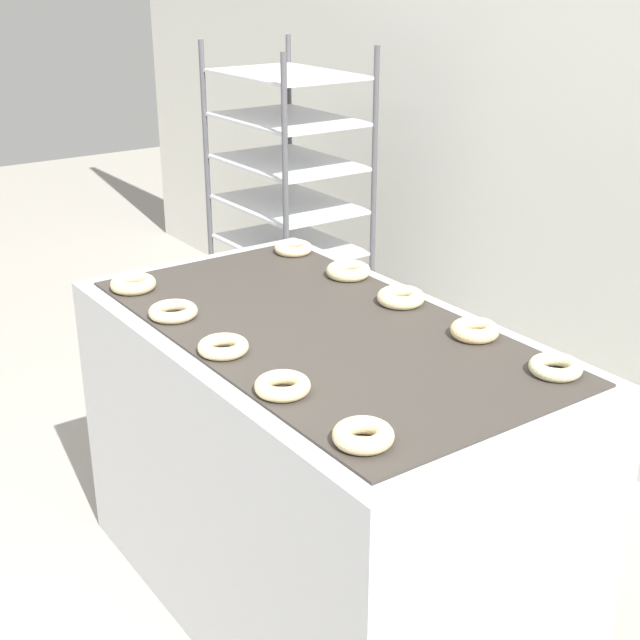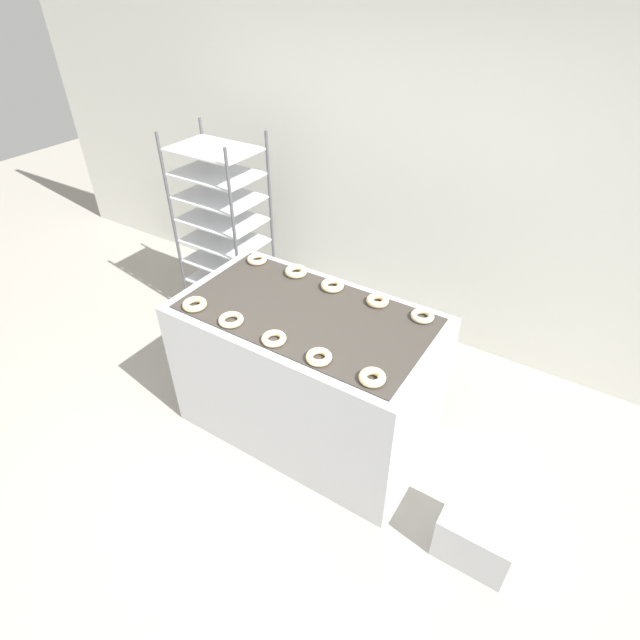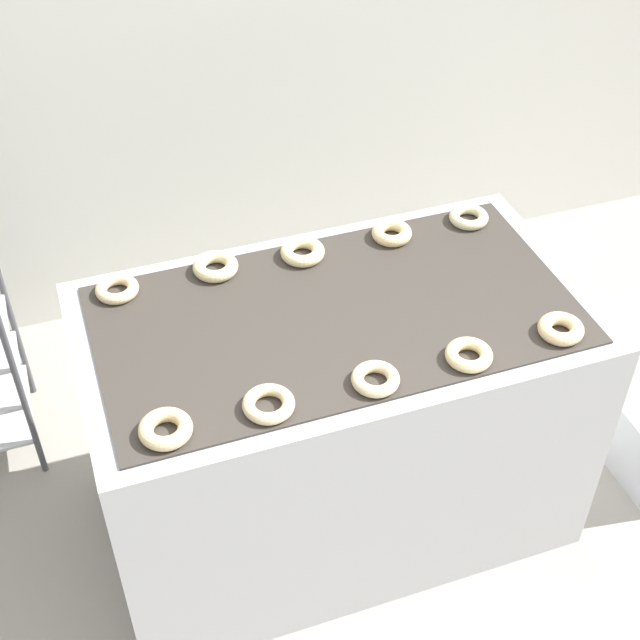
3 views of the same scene
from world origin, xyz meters
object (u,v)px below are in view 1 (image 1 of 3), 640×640
Objects in this scene: fryer_machine at (320,471)px; donut_far_rightmost at (556,367)px; donut_near_left at (173,311)px; donut_near_rightmost at (363,435)px; baking_rack_cart at (289,225)px; donut_far_center at (401,297)px; donut_far_leftmost at (293,248)px; donut_far_left at (348,271)px; donut_near_right at (283,386)px; donut_near_center at (223,347)px; donut_far_right at (475,330)px; donut_near_leftmost at (133,284)px.

fryer_machine is 0.83m from donut_far_rightmost.
donut_near_rightmost is at bearing 0.28° from donut_near_left.
donut_far_center is at bearing -19.17° from baking_rack_cart.
donut_far_left reaches higher than donut_far_leftmost.
fryer_machine is 10.85× the size of donut_far_center.
donut_near_right is at bearing -33.78° from baking_rack_cart.
fryer_machine is at bearing -152.67° from donut_far_rightmost.
donut_near_left and donut_far_rightmost have the same top height.
donut_near_center is 1.00× the size of donut_near_rightmost.
donut_near_right is at bearing -0.52° from donut_near_left.
donut_far_right is at bearing -179.70° from donut_far_rightmost.
donut_near_rightmost is 1.08m from donut_far_left.
donut_near_left is at bearing -135.06° from donut_far_right.
fryer_machine is 10.97× the size of donut_near_left.
donut_near_rightmost is 1.00× the size of donut_far_right.
donut_far_left is at bearing -23.18° from baking_rack_cart.
baking_rack_cart reaches higher than donut_near_right.
donut_far_right reaches higher than fryer_machine.
donut_far_left is at bearing 114.74° from donut_near_center.
fryer_machine is at bearing -29.98° from baking_rack_cart.
donut_near_left is 1.06× the size of donut_far_leftmost.
donut_far_center is (0.58, 0.61, 0.00)m from donut_near_leftmost.
donut_near_leftmost is 1.07× the size of donut_far_leftmost.
donut_near_leftmost is 1.08m from donut_far_right.
fryer_machine is 11.54× the size of donut_near_center.
donut_near_center reaches higher than fryer_machine.
donut_near_rightmost is at bearing 1.05° from donut_near_center.
donut_far_left is at bearing 65.03° from donut_near_leftmost.
donut_near_leftmost is at bearing -152.38° from fryer_machine.
fryer_machine is at bearing 89.89° from donut_near_center.
baking_rack_cart is at bearing 146.22° from donut_near_right.
donut_near_left is at bearing -145.69° from donut_far_rightmost.
fryer_machine is at bearing 152.78° from donut_near_rightmost.
donut_near_center is at bearing -65.26° from donut_far_left.
donut_near_center is at bearing -45.97° from donut_far_leftmost.
donut_near_center is at bearing -1.20° from donut_near_left.
baking_rack_cart reaches higher than donut_far_right.
donut_far_rightmost is (0.60, 0.00, -0.00)m from donut_far_center.
donut_near_leftmost is (-0.58, -0.31, 0.50)m from fryer_machine.
donut_far_center reaches higher than donut_near_right.
donut_far_right is (0.31, 0.30, 0.50)m from fryer_machine.
donut_far_leftmost is at bearing 115.87° from donut_near_left.
fryer_machine is 11.67× the size of donut_far_leftmost.
donut_far_rightmost is (1.91, -0.45, 0.16)m from baking_rack_cart.
donut_near_left is 0.99× the size of donut_far_center.
donut_far_leftmost is at bearing 152.65° from fryer_machine.
donut_far_right is (0.89, 0.61, 0.00)m from donut_near_leftmost.
donut_near_left is 1.06× the size of donut_far_rightmost.
donut_far_right is (0.31, 0.62, 0.00)m from donut_near_center.
donut_near_right is at bearing 0.21° from donut_near_center.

